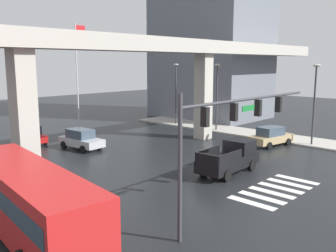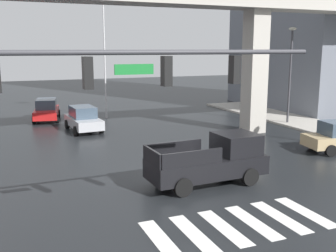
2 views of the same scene
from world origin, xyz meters
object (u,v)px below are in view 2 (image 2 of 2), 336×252
object	(u,v)px
pickup_truck	(213,161)
sedan_silver	(83,119)
sedan_red	(46,110)
traffic_signal_mast	(83,89)
flagpole	(105,40)
street_lamp_far_north	(246,62)
street_lamp_mid_block	(291,64)

from	to	relation	value
pickup_truck	sedan_silver	bearing A→B (deg)	102.80
sedan_red	traffic_signal_mast	world-z (taller)	traffic_signal_mast
sedan_red	flagpole	bearing A→B (deg)	-10.42
traffic_signal_mast	street_lamp_far_north	world-z (taller)	street_lamp_far_north
pickup_truck	traffic_signal_mast	bearing A→B (deg)	-146.35
pickup_truck	sedan_silver	xyz separation A→B (m)	(-3.02, 13.30, -0.14)
flagpole	street_lamp_far_north	bearing A→B (deg)	-9.10
pickup_truck	traffic_signal_mast	distance (m)	8.27
street_lamp_mid_block	flagpole	bearing A→B (deg)	146.89
traffic_signal_mast	street_lamp_far_north	bearing A→B (deg)	47.80
sedan_red	flagpole	size ratio (longest dim) A/B	0.41
flagpole	traffic_signal_mast	bearing A→B (deg)	-105.27
pickup_truck	street_lamp_far_north	size ratio (longest dim) A/B	0.71
street_lamp_far_north	flagpole	xyz separation A→B (m)	(-12.07, 1.93, 1.78)
sedan_silver	pickup_truck	bearing A→B (deg)	-77.20
pickup_truck	sedan_silver	distance (m)	13.64
street_lamp_far_north	flagpole	bearing A→B (deg)	170.90
traffic_signal_mast	street_lamp_mid_block	size ratio (longest dim) A/B	1.50
sedan_silver	street_lamp_mid_block	size ratio (longest dim) A/B	0.61
sedan_red	street_lamp_far_north	world-z (taller)	street_lamp_far_north
sedan_red	flagpole	world-z (taller)	flagpole
traffic_signal_mast	pickup_truck	bearing A→B (deg)	33.65
flagpole	pickup_truck	bearing A→B (deg)	-89.31
sedan_red	pickup_truck	bearing A→B (deg)	-75.02
street_lamp_mid_block	pickup_truck	bearing A→B (deg)	-140.34
sedan_silver	street_lamp_far_north	xyz separation A→B (m)	(14.88, 2.47, 3.70)
sedan_silver	flagpole	size ratio (longest dim) A/B	0.40
street_lamp_far_north	traffic_signal_mast	bearing A→B (deg)	-132.20
traffic_signal_mast	sedan_red	bearing A→B (deg)	86.99
sedan_red	traffic_signal_mast	bearing A→B (deg)	-93.01
sedan_silver	sedan_red	world-z (taller)	same
sedan_red	street_lamp_mid_block	xyz separation A→B (m)	(16.83, -8.75, 3.70)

